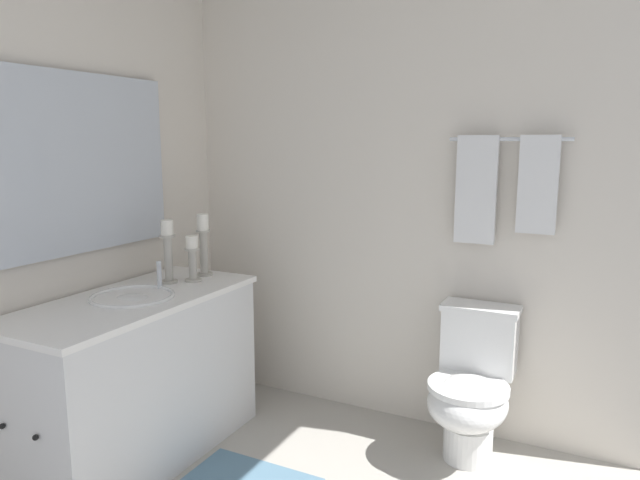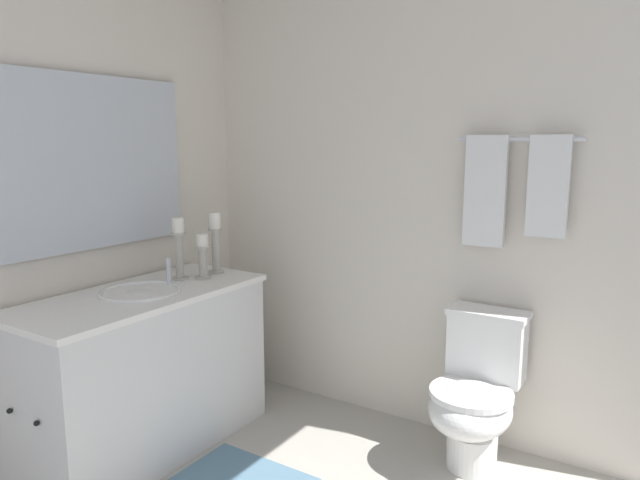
% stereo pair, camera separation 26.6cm
% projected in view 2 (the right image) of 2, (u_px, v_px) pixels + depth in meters
% --- Properties ---
extents(wall_back, '(2.62, 0.04, 2.45)m').
position_uv_depth(wall_back, '(411.00, 205.00, 3.11)').
color(wall_back, silver).
rests_on(wall_back, ground).
extents(wall_left, '(0.04, 2.28, 2.45)m').
position_uv_depth(wall_left, '(73.00, 211.00, 2.86)').
color(wall_left, silver).
rests_on(wall_left, ground).
extents(vanity_cabinet, '(0.58, 1.29, 0.83)m').
position_uv_depth(vanity_cabinet, '(145.00, 371.00, 2.92)').
color(vanity_cabinet, silver).
rests_on(vanity_cabinet, ground).
extents(sink_basin, '(0.40, 0.40, 0.24)m').
position_uv_depth(sink_basin, '(141.00, 300.00, 2.86)').
color(sink_basin, white).
rests_on(sink_basin, vanity_cabinet).
extents(mirror, '(0.02, 1.09, 0.86)m').
position_uv_depth(mirror, '(96.00, 163.00, 2.89)').
color(mirror, silver).
extents(candle_holder_tall, '(0.09, 0.09, 0.34)m').
position_uv_depth(candle_holder_tall, '(215.00, 241.00, 3.24)').
color(candle_holder_tall, '#B7B2A5').
rests_on(candle_holder_tall, vanity_cabinet).
extents(candle_holder_short, '(0.09, 0.09, 0.25)m').
position_uv_depth(candle_holder_short, '(203.00, 255.00, 3.12)').
color(candle_holder_short, '#B7B2A5').
rests_on(candle_holder_short, vanity_cabinet).
extents(candle_holder_mid, '(0.09, 0.09, 0.33)m').
position_uv_depth(candle_holder_mid, '(179.00, 247.00, 3.09)').
color(candle_holder_mid, '#B7B2A5').
rests_on(candle_holder_mid, vanity_cabinet).
extents(toilet, '(0.39, 0.54, 0.75)m').
position_uv_depth(toilet, '(475.00, 395.00, 2.76)').
color(toilet, white).
rests_on(toilet, ground).
extents(towel_bar, '(0.58, 0.02, 0.02)m').
position_uv_depth(towel_bar, '(520.00, 139.00, 2.70)').
color(towel_bar, silver).
extents(towel_near_vanity, '(0.20, 0.03, 0.54)m').
position_uv_depth(towel_near_vanity, '(485.00, 191.00, 2.80)').
color(towel_near_vanity, white).
rests_on(towel_near_vanity, towel_bar).
extents(towel_center, '(0.18, 0.03, 0.47)m').
position_uv_depth(towel_center, '(548.00, 187.00, 2.64)').
color(towel_center, white).
rests_on(towel_center, towel_bar).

